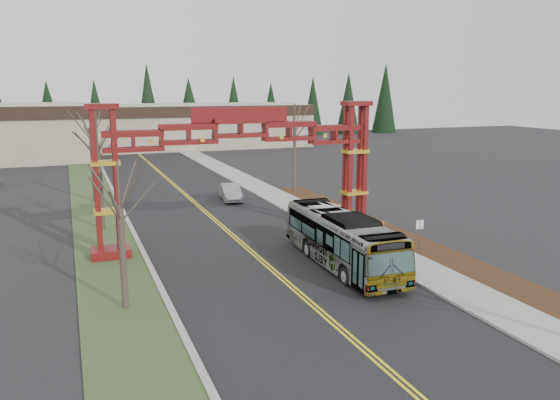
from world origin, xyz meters
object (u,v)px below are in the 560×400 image
barrel_north (339,212)px  bare_tree_right_far (295,127)px  bare_tree_median_far (90,129)px  gateway_arch (241,150)px  silver_sedan (231,192)px  retail_building_east (189,125)px  bare_tree_median_mid (98,146)px  street_sign (420,229)px  bare_tree_median_near (120,206)px  barrel_south (380,230)px  transit_bus (342,240)px  barrel_mid (360,224)px

barrel_north → bare_tree_right_far: bearing=84.1°
bare_tree_median_far → gateway_arch: bearing=-65.1°
silver_sedan → retail_building_east: bearing=89.4°
bare_tree_median_mid → street_sign: size_ratio=4.05×
retail_building_east → silver_sedan: size_ratio=8.63×
bare_tree_median_near → barrel_north: bearing=35.0°
silver_sedan → barrel_south: 16.46m
transit_bus → bare_tree_right_far: 22.67m
retail_building_east → street_sign: bearing=-90.5°
barrel_south → retail_building_east: bearing=89.1°
transit_bus → bare_tree_median_far: (-11.87, 23.39, 4.85)m
bare_tree_median_mid → barrel_north: bearing=-10.7°
barrel_mid → bare_tree_median_mid: bearing=158.9°
silver_sedan → bare_tree_median_near: bare_tree_median_near is taller
bare_tree_median_far → street_sign: (17.38, -22.86, -4.92)m
bare_tree_median_near → bare_tree_right_far: size_ratio=0.80×
street_sign → barrel_north: size_ratio=1.85×
retail_building_east → bare_tree_median_mid: size_ratio=4.68×
gateway_arch → bare_tree_median_far: gateway_arch is taller
bare_tree_right_far → barrel_north: 12.84m
gateway_arch → street_sign: 11.84m
bare_tree_median_far → barrel_north: size_ratio=7.85×
silver_sedan → bare_tree_right_far: (6.79, 1.61, 5.43)m
retail_building_east → bare_tree_median_far: bare_tree_median_far is taller
bare_tree_median_mid → barrel_north: bare_tree_median_mid is taller
bare_tree_median_far → barrel_north: (16.82, -13.55, -5.82)m
bare_tree_median_mid → street_sign: bearing=-35.7°
bare_tree_median_near → gateway_arch: bearing=45.3°
transit_bus → bare_tree_median_far: bare_tree_median_far is taller
bare_tree_right_far → barrel_north: size_ratio=7.70×
transit_bus → street_sign: transit_bus is taller
bare_tree_median_far → barrel_north: 22.37m
bare_tree_median_near → barrel_mid: 19.27m
bare_tree_median_far → bare_tree_right_far: bare_tree_median_far is taller
gateway_arch → bare_tree_median_far: bearing=114.9°
retail_building_east → bare_tree_right_far: size_ratio=4.54×
barrel_mid → transit_bus: bearing=-126.8°
street_sign → bare_tree_median_far: bearing=127.3°
bare_tree_median_mid → bare_tree_median_near: bearing=-90.0°
bare_tree_right_far → barrel_south: bearing=-93.5°
bare_tree_median_mid → street_sign: 21.86m
street_sign → barrel_south: 3.89m
bare_tree_median_near → barrel_south: size_ratio=6.19×
bare_tree_right_far → barrel_mid: bare_tree_right_far is taller
retail_building_east → silver_sedan: retail_building_east is taller
gateway_arch → bare_tree_median_near: (-8.00, -8.09, -1.26)m
gateway_arch → transit_bus: 8.53m
bare_tree_right_far → street_sign: (-0.62, -20.79, -4.71)m
bare_tree_right_far → bare_tree_median_far: bearing=173.4°
gateway_arch → bare_tree_median_near: gateway_arch is taller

